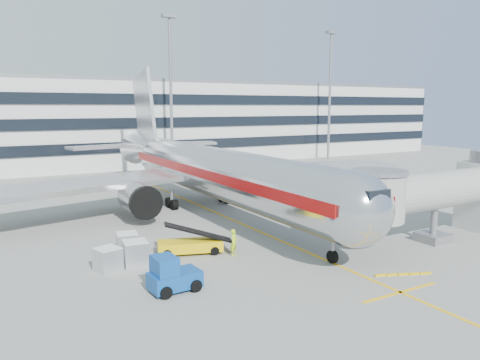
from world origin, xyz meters
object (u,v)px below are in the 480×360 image
main_jet (208,170)px  baggage_tug (172,276)px  cargo_container_front (135,253)px  ramp_worker (234,242)px  belt_loader (190,245)px  cargo_container_left (127,243)px  cargo_container_right (108,259)px

main_jet → baggage_tug: (-11.58, -18.93, -3.27)m
cargo_container_front → ramp_worker: bearing=-12.6°
baggage_tug → belt_loader: bearing=57.7°
cargo_container_left → ramp_worker: bearing=-32.6°
ramp_worker → cargo_container_right: bearing=134.2°
belt_loader → baggage_tug: (-3.86, -6.11, 0.29)m
main_jet → cargo_container_front: 18.22m
main_jet → belt_loader: bearing=-121.1°
baggage_tug → cargo_container_left: bearing=91.4°
main_jet → cargo_container_right: size_ratio=27.84×
cargo_container_right → ramp_worker: (8.83, -1.30, 0.19)m
baggage_tug → ramp_worker: size_ratio=1.56×
belt_loader → cargo_container_right: belt_loader is taller
main_jet → cargo_container_left: 16.19m
main_jet → belt_loader: size_ratio=10.00×
main_jet → cargo_container_front: main_jet is taller
cargo_container_left → cargo_container_right: 3.68m
baggage_tug → cargo_container_left: 8.37m
ramp_worker → baggage_tug: bearing=175.1°
main_jet → ramp_worker: (-5.13, -14.82, -3.26)m
cargo_container_right → ramp_worker: bearing=-8.4°
cargo_container_right → cargo_container_front: cargo_container_front is taller
belt_loader → ramp_worker: bearing=-37.8°
belt_loader → cargo_container_left: 4.64m
cargo_container_front → ramp_worker: size_ratio=0.90×
cargo_container_left → cargo_container_right: bearing=-126.3°
baggage_tug → ramp_worker: baggage_tug is taller
main_jet → ramp_worker: bearing=-109.1°
baggage_tug → cargo_container_left: (-0.20, 8.37, -0.17)m
ramp_worker → belt_loader: bearing=104.8°
main_jet → cargo_container_front: (-12.00, -13.29, -3.38)m
main_jet → cargo_container_left: size_ratio=29.87×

